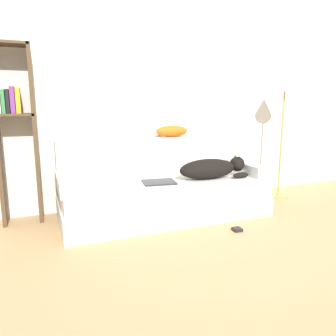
# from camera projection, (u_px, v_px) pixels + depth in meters

# --- Properties ---
(ground_plane) EXTENTS (20.00, 20.00, 0.00)m
(ground_plane) POSITION_uv_depth(u_px,v_px,m) (296.00, 299.00, 2.01)
(ground_plane) COLOR tan
(wall_back) EXTENTS (7.43, 0.06, 2.70)m
(wall_back) POSITION_uv_depth(u_px,v_px,m) (162.00, 89.00, 3.83)
(wall_back) COLOR silver
(wall_back) RESTS_ON ground_plane
(couch) EXTENTS (2.14, 0.89, 0.39)m
(couch) POSITION_uv_depth(u_px,v_px,m) (165.00, 198.00, 3.47)
(couch) COLOR silver
(couch) RESTS_ON ground_plane
(couch_backrest) EXTENTS (2.10, 0.15, 0.42)m
(couch_backrest) POSITION_uv_depth(u_px,v_px,m) (153.00, 156.00, 3.73)
(couch_backrest) COLOR silver
(couch_backrest) RESTS_ON couch
(couch_arm_left) EXTENTS (0.15, 0.70, 0.13)m
(couch_arm_left) POSITION_uv_depth(u_px,v_px,m) (66.00, 183.00, 3.05)
(couch_arm_left) COLOR silver
(couch_arm_left) RESTS_ON couch
(couch_arm_right) EXTENTS (0.15, 0.70, 0.13)m
(couch_arm_right) POSITION_uv_depth(u_px,v_px,m) (245.00, 168.00, 3.79)
(couch_arm_right) COLOR silver
(couch_arm_right) RESTS_ON couch
(dog) EXTENTS (0.78, 0.27, 0.24)m
(dog) POSITION_uv_depth(u_px,v_px,m) (212.00, 168.00, 3.51)
(dog) COLOR black
(dog) RESTS_ON couch
(laptop) EXTENTS (0.36, 0.29, 0.02)m
(laptop) POSITION_uv_depth(u_px,v_px,m) (159.00, 182.00, 3.32)
(laptop) COLOR #2D2D30
(laptop) RESTS_ON couch
(throw_pillow) EXTENTS (0.39, 0.16, 0.13)m
(throw_pillow) POSITION_uv_depth(u_px,v_px,m) (172.00, 131.00, 3.77)
(throw_pillow) COLOR orange
(throw_pillow) RESTS_ON couch_backrest
(bookshelf) EXTENTS (0.37, 0.26, 1.73)m
(bookshelf) POSITION_uv_depth(u_px,v_px,m) (15.00, 125.00, 3.15)
(bookshelf) COLOR #4C3823
(bookshelf) RESTS_ON ground_plane
(floor_lamp) EXTENTS (0.27, 0.27, 1.55)m
(floor_lamp) POSITION_uv_depth(u_px,v_px,m) (285.00, 93.00, 3.97)
(floor_lamp) COLOR tan
(floor_lamp) RESTS_ON ground_plane
(power_adapter) EXTENTS (0.08, 0.08, 0.03)m
(power_adapter) POSITION_uv_depth(u_px,v_px,m) (237.00, 229.00, 3.08)
(power_adapter) COLOR black
(power_adapter) RESTS_ON ground_plane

